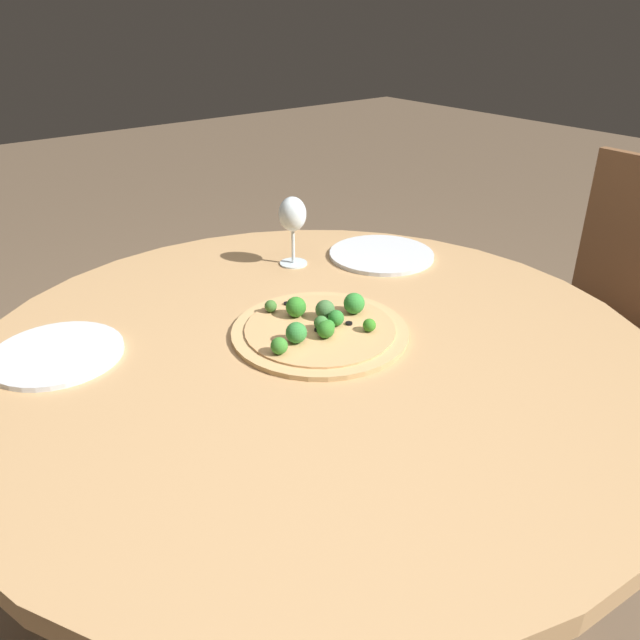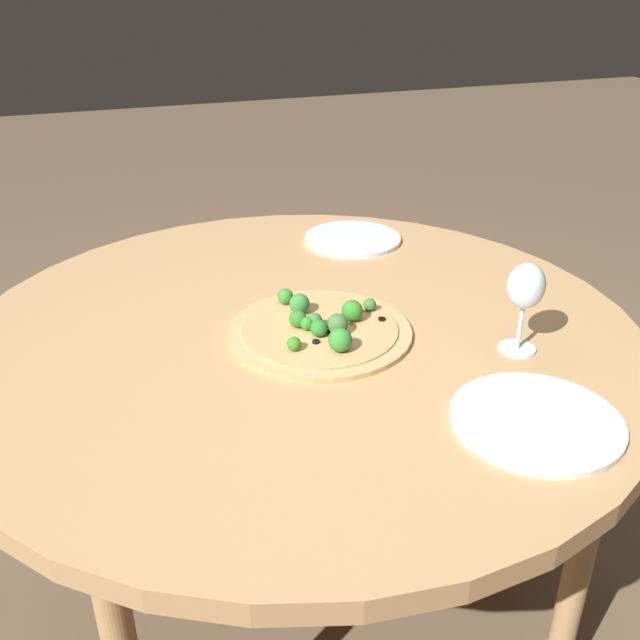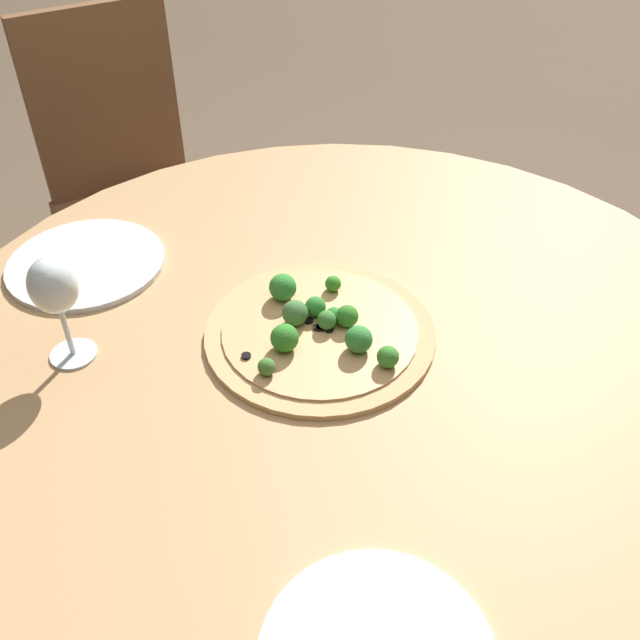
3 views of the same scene
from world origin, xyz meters
The scene contains 6 objects.
ground_plane centered at (0.00, 0.00, 0.00)m, with size 12.00×12.00×0.00m, color brown.
dining_table centered at (0.00, 0.00, 0.66)m, with size 1.30×1.30×0.72m.
chair centered at (-1.03, 0.06, 0.48)m, with size 0.42×0.42×0.91m.
pizza centered at (-0.04, -0.03, 0.73)m, with size 0.34×0.34×0.06m.
wine_glass centered at (-0.21, -0.34, 0.84)m, with size 0.07×0.07×0.17m.
plate_far centered at (-0.41, -0.25, 0.72)m, with size 0.26×0.26×0.01m.
Camera 3 is at (0.62, -0.48, 1.42)m, focal length 40.00 mm.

